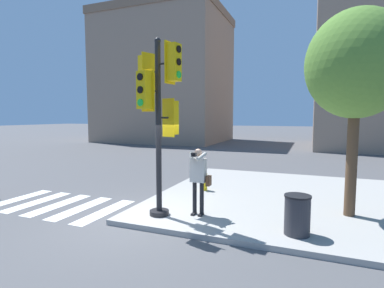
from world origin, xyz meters
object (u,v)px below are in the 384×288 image
person_photographer (199,176)px  street_tree (356,65)px  trash_bin (297,215)px  traffic_signal_pole (159,104)px  fire_hydrant (204,180)px

person_photographer → street_tree: street_tree is taller
street_tree → trash_bin: (-1.22, -1.86, -3.41)m
street_tree → traffic_signal_pole: bearing=-158.8°
person_photographer → fire_hydrant: person_photographer is taller
traffic_signal_pole → street_tree: (4.63, 1.79, 0.96)m
traffic_signal_pole → street_tree: 5.06m
traffic_signal_pole → street_tree: size_ratio=0.87×
traffic_signal_pole → fire_hydrant: 3.86m
street_tree → person_photographer: bearing=-159.1°
person_photographer → fire_hydrant: (-0.73, 2.53, -0.67)m
person_photographer → fire_hydrant: 2.72m
person_photographer → trash_bin: (2.47, -0.45, -0.60)m
trash_bin → traffic_signal_pole: bearing=178.9°
person_photographer → traffic_signal_pole: bearing=-157.9°
fire_hydrant → person_photographer: bearing=-73.9°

